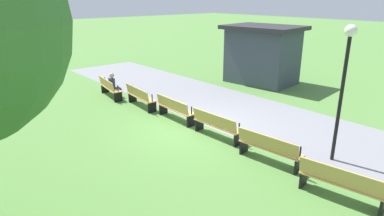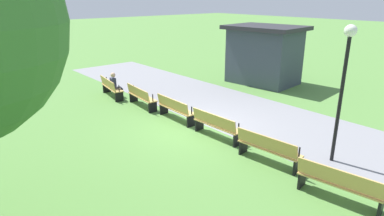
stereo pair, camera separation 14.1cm
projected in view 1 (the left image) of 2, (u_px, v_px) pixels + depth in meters
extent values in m
plane|color=#54843D|center=(196.00, 128.00, 11.97)|extent=(120.00, 120.00, 0.00)
cube|color=gray|center=(244.00, 112.00, 13.58)|extent=(25.21, 4.39, 0.01)
cube|color=tan|center=(111.00, 88.00, 15.49)|extent=(1.92, 0.72, 0.04)
cube|color=tan|center=(106.00, 83.00, 15.31)|extent=(1.87, 0.39, 0.40)
cube|color=black|center=(105.00, 88.00, 16.27)|extent=(0.12, 0.38, 0.43)
cylinder|color=black|center=(105.00, 80.00, 16.15)|extent=(0.05, 0.05, 0.30)
cube|color=black|center=(118.00, 97.00, 14.86)|extent=(0.12, 0.38, 0.43)
cylinder|color=black|center=(118.00, 89.00, 14.74)|extent=(0.05, 0.05, 0.30)
cube|color=tan|center=(142.00, 97.00, 14.09)|extent=(1.91, 0.61, 0.04)
cube|color=tan|center=(137.00, 92.00, 13.90)|extent=(1.88, 0.27, 0.40)
cube|color=black|center=(133.00, 97.00, 14.84)|extent=(0.09, 0.38, 0.43)
cylinder|color=black|center=(132.00, 89.00, 14.72)|extent=(0.05, 0.05, 0.30)
cube|color=black|center=(152.00, 107.00, 13.49)|extent=(0.09, 0.38, 0.43)
cylinder|color=black|center=(152.00, 98.00, 13.37)|extent=(0.05, 0.05, 0.30)
cube|color=tan|center=(176.00, 109.00, 12.60)|extent=(1.89, 0.50, 0.04)
cube|color=tan|center=(172.00, 104.00, 12.40)|extent=(1.88, 0.16, 0.40)
cube|color=black|center=(163.00, 109.00, 13.32)|extent=(0.07, 0.38, 0.43)
cylinder|color=black|center=(163.00, 99.00, 13.21)|extent=(0.05, 0.05, 0.30)
cube|color=black|center=(191.00, 121.00, 12.03)|extent=(0.07, 0.38, 0.43)
cylinder|color=black|center=(192.00, 111.00, 11.92)|extent=(0.05, 0.05, 0.30)
cube|color=tan|center=(218.00, 125.00, 11.03)|extent=(1.89, 0.50, 0.04)
cube|color=tan|center=(214.00, 120.00, 10.82)|extent=(1.88, 0.16, 0.40)
cube|color=black|center=(199.00, 124.00, 11.71)|extent=(0.07, 0.38, 0.43)
cylinder|color=black|center=(200.00, 114.00, 11.60)|extent=(0.05, 0.05, 0.30)
cube|color=black|center=(238.00, 139.00, 10.49)|extent=(0.07, 0.38, 0.43)
cylinder|color=black|center=(239.00, 128.00, 10.37)|extent=(0.05, 0.05, 0.30)
cube|color=tan|center=(270.00, 148.00, 9.37)|extent=(1.91, 0.61, 0.04)
cube|color=tan|center=(267.00, 142.00, 9.16)|extent=(1.88, 0.27, 0.40)
cube|color=black|center=(244.00, 146.00, 10.02)|extent=(0.09, 0.38, 0.43)
cylinder|color=black|center=(245.00, 134.00, 9.91)|extent=(0.05, 0.05, 0.30)
cube|color=black|center=(298.00, 166.00, 8.87)|extent=(0.09, 0.38, 0.43)
cylinder|color=black|center=(300.00, 152.00, 8.76)|extent=(0.05, 0.05, 0.30)
cube|color=tan|center=(342.00, 182.00, 7.64)|extent=(1.92, 0.72, 0.04)
cube|color=tan|center=(340.00, 176.00, 7.42)|extent=(1.87, 0.39, 0.40)
cube|color=black|center=(303.00, 178.00, 8.26)|extent=(0.12, 0.38, 0.43)
cylinder|color=black|center=(305.00, 164.00, 8.14)|extent=(0.05, 0.05, 0.30)
cube|color=black|center=(382.00, 206.00, 7.18)|extent=(0.12, 0.38, 0.43)
cube|color=#2D3347|center=(112.00, 84.00, 15.21)|extent=(0.35, 0.25, 0.50)
sphere|color=tan|center=(112.00, 75.00, 15.09)|extent=(0.22, 0.22, 0.22)
cylinder|color=#23232D|center=(115.00, 88.00, 15.46)|extent=(0.18, 0.38, 0.13)
cylinder|color=#23232D|center=(119.00, 92.00, 15.62)|extent=(0.13, 0.13, 0.43)
cylinder|color=#23232D|center=(117.00, 89.00, 15.31)|extent=(0.18, 0.38, 0.13)
cylinder|color=#23232D|center=(121.00, 93.00, 15.47)|extent=(0.13, 0.13, 0.43)
cylinder|color=black|center=(340.00, 102.00, 9.11)|extent=(0.10, 0.10, 3.52)
sphere|color=white|center=(351.00, 31.00, 8.50)|extent=(0.32, 0.32, 0.32)
cube|color=#38424C|center=(262.00, 57.00, 17.81)|extent=(3.57, 2.72, 2.84)
cube|color=#28282D|center=(264.00, 27.00, 17.32)|extent=(4.12, 3.27, 0.20)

